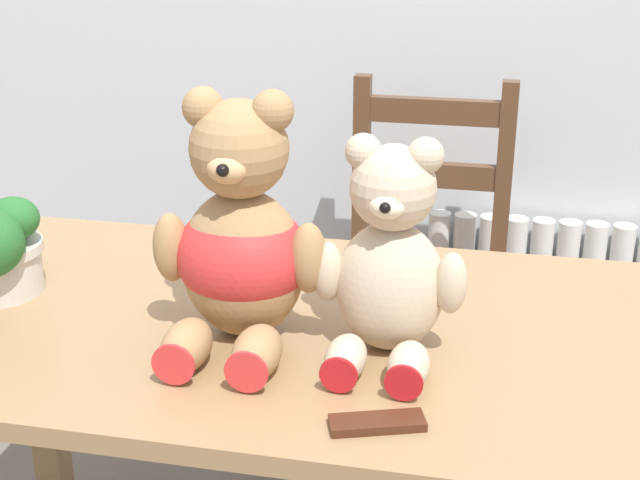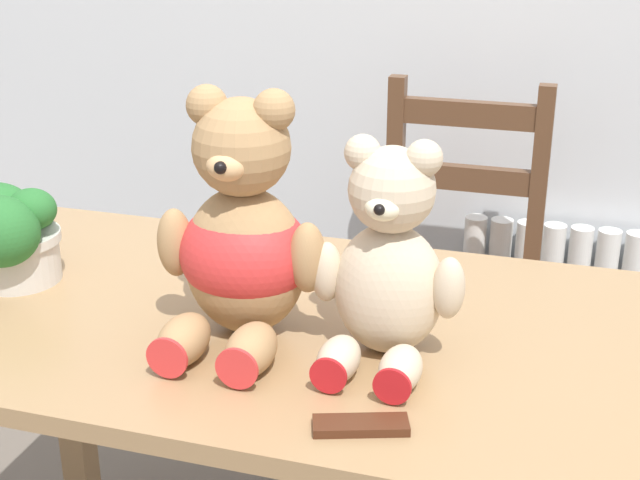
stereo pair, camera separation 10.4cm
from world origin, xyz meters
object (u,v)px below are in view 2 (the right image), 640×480
object	(u,v)px
teddy_bear_left	(242,240)
potted_plant	(11,232)
chocolate_bar	(361,425)
wooden_chair_behind	(449,304)
teddy_bear_right	(388,266)

from	to	relation	value
teddy_bear_left	potted_plant	xyz separation A→B (m)	(-0.44, 0.05, -0.06)
potted_plant	chocolate_bar	bearing A→B (deg)	-21.02
chocolate_bar	potted_plant	bearing A→B (deg)	158.98
potted_plant	wooden_chair_behind	bearing A→B (deg)	49.97
potted_plant	teddy_bear_left	bearing A→B (deg)	-7.05
chocolate_bar	wooden_chair_behind	bearing A→B (deg)	92.06
wooden_chair_behind	chocolate_bar	world-z (taller)	wooden_chair_behind
teddy_bear_left	chocolate_bar	distance (m)	0.34
chocolate_bar	teddy_bear_left	bearing A→B (deg)	138.86
teddy_bear_right	chocolate_bar	world-z (taller)	teddy_bear_right
wooden_chair_behind	potted_plant	world-z (taller)	wooden_chair_behind
wooden_chair_behind	teddy_bear_left	distance (m)	0.95
teddy_bear_right	wooden_chair_behind	bearing A→B (deg)	-87.15
teddy_bear_left	teddy_bear_right	xyz separation A→B (m)	(0.22, -0.00, -0.01)
teddy_bear_left	teddy_bear_right	distance (m)	0.22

